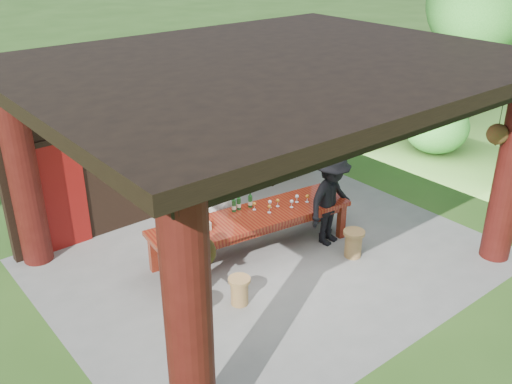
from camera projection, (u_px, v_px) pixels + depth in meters
ground at (270, 259)px, 9.98m from camera, size 90.00×90.00×0.00m
pavilion at (254, 138)px, 9.36m from camera, size 7.50×6.00×3.60m
wine_shelf at (228, 154)px, 11.79m from camera, size 2.26×0.34×1.99m
tasting_table at (252, 221)px, 9.89m from camera, size 3.75×1.43×0.75m
stool_near_left at (239, 290)px, 8.72m from camera, size 0.35×0.35×0.46m
stool_near_right at (353, 243)px, 9.96m from camera, size 0.38×0.38×0.50m
stool_far_left at (189, 307)px, 8.31m from camera, size 0.36×0.36×0.47m
host at (220, 193)px, 10.23m from camera, size 0.76×0.59×1.85m
guest_woman at (196, 265)px, 8.51m from camera, size 0.71×0.56×1.40m
guest_man at (331, 200)px, 10.14m from camera, size 1.21×0.82×1.72m
table_bottles at (241, 201)px, 9.99m from camera, size 0.41×0.13×0.31m
table_glasses at (281, 203)px, 10.11m from camera, size 1.00×0.43×0.15m
napkin_basket at (202, 226)px, 9.36m from camera, size 0.28×0.21×0.14m
shrubs at (340, 190)px, 11.21m from camera, size 15.37×9.33×1.36m
trees at (358, 32)px, 11.29m from camera, size 20.20×9.25×4.80m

